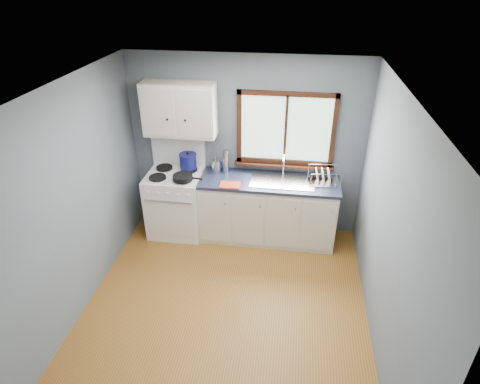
# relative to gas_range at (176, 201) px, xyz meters

# --- Properties ---
(floor) EXTENTS (3.20, 3.60, 0.02)m
(floor) POSITION_rel_gas_range_xyz_m (0.95, -1.47, -0.50)
(floor) COLOR brown
(floor) RESTS_ON ground
(ceiling) EXTENTS (3.20, 3.60, 0.02)m
(ceiling) POSITION_rel_gas_range_xyz_m (0.95, -1.47, 2.02)
(ceiling) COLOR white
(ceiling) RESTS_ON wall_back
(wall_back) EXTENTS (3.20, 0.02, 2.50)m
(wall_back) POSITION_rel_gas_range_xyz_m (0.95, 0.34, 0.76)
(wall_back) COLOR slate
(wall_back) RESTS_ON ground
(wall_front) EXTENTS (3.20, 0.02, 2.50)m
(wall_front) POSITION_rel_gas_range_xyz_m (0.95, -3.28, 0.76)
(wall_front) COLOR slate
(wall_front) RESTS_ON ground
(wall_left) EXTENTS (0.02, 3.60, 2.50)m
(wall_left) POSITION_rel_gas_range_xyz_m (-0.66, -1.47, 0.76)
(wall_left) COLOR slate
(wall_left) RESTS_ON ground
(wall_right) EXTENTS (0.02, 3.60, 2.50)m
(wall_right) POSITION_rel_gas_range_xyz_m (2.56, -1.47, 0.76)
(wall_right) COLOR slate
(wall_right) RESTS_ON ground
(gas_range) EXTENTS (0.76, 0.69, 1.36)m
(gas_range) POSITION_rel_gas_range_xyz_m (0.00, 0.00, 0.00)
(gas_range) COLOR white
(gas_range) RESTS_ON floor
(base_cabinets) EXTENTS (1.85, 0.60, 0.88)m
(base_cabinets) POSITION_rel_gas_range_xyz_m (1.31, 0.02, -0.08)
(base_cabinets) COLOR beige
(base_cabinets) RESTS_ON floor
(countertop) EXTENTS (1.89, 0.64, 0.04)m
(countertop) POSITION_rel_gas_range_xyz_m (1.31, 0.02, 0.41)
(countertop) COLOR #181D30
(countertop) RESTS_ON base_cabinets
(sink) EXTENTS (0.84, 0.46, 0.44)m
(sink) POSITION_rel_gas_range_xyz_m (1.49, 0.02, 0.37)
(sink) COLOR silver
(sink) RESTS_ON countertop
(window) EXTENTS (1.36, 0.10, 1.03)m
(window) POSITION_rel_gas_range_xyz_m (1.48, 0.30, 0.98)
(window) COLOR #9EC6A8
(window) RESTS_ON wall_back
(upper_cabinets) EXTENTS (0.95, 0.35, 0.70)m
(upper_cabinets) POSITION_rel_gas_range_xyz_m (0.10, 0.15, 1.31)
(upper_cabinets) COLOR beige
(upper_cabinets) RESTS_ON wall_back
(skillet) EXTENTS (0.41, 0.29, 0.05)m
(skillet) POSITION_rel_gas_range_xyz_m (0.18, -0.18, 0.49)
(skillet) COLOR black
(skillet) RESTS_ON gas_range
(stockpot) EXTENTS (0.30, 0.30, 0.24)m
(stockpot) POSITION_rel_gas_range_xyz_m (0.17, 0.16, 0.57)
(stockpot) COLOR #121457
(stockpot) RESTS_ON gas_range
(utensil_crock) EXTENTS (0.17, 0.17, 0.42)m
(utensil_crock) POSITION_rel_gas_range_xyz_m (0.56, 0.19, 0.51)
(utensil_crock) COLOR silver
(utensil_crock) RESTS_ON countertop
(thermos) EXTENTS (0.09, 0.09, 0.33)m
(thermos) POSITION_rel_gas_range_xyz_m (0.69, 0.18, 0.59)
(thermos) COLOR silver
(thermos) RESTS_ON countertop
(soap_bottle) EXTENTS (0.13, 0.13, 0.26)m
(soap_bottle) POSITION_rel_gas_range_xyz_m (0.64, 0.28, 0.55)
(soap_bottle) COLOR #105DAA
(soap_bottle) RESTS_ON countertop
(dish_towel) EXTENTS (0.27, 0.19, 0.02)m
(dish_towel) POSITION_rel_gas_range_xyz_m (0.81, -0.20, 0.44)
(dish_towel) COLOR red
(dish_towel) RESTS_ON countertop
(dish_rack) EXTENTS (0.43, 0.35, 0.21)m
(dish_rack) POSITION_rel_gas_range_xyz_m (2.02, 0.07, 0.48)
(dish_rack) COLOR silver
(dish_rack) RESTS_ON countertop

